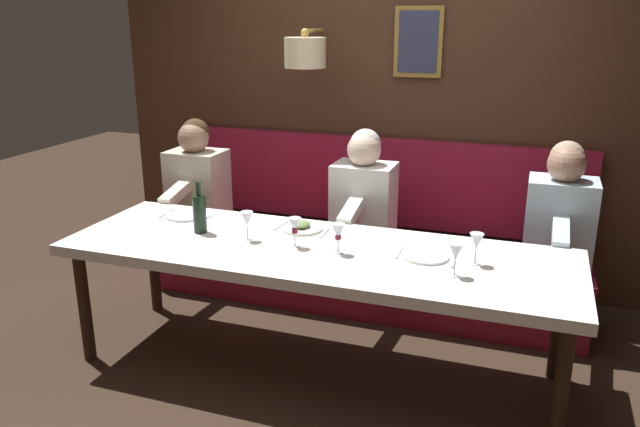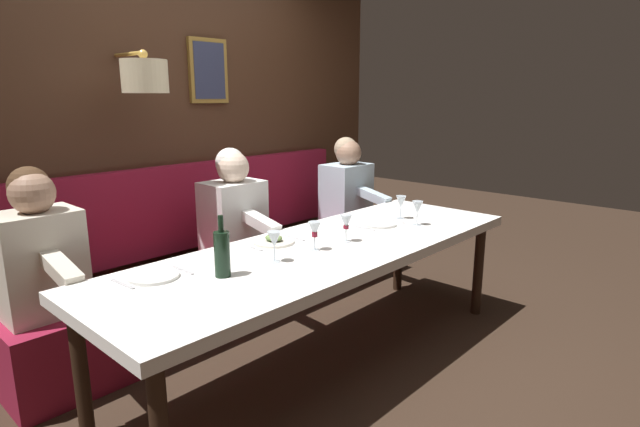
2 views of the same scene
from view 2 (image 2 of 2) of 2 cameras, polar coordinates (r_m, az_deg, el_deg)
The scene contains 16 objects.
ground_plane at distance 3.22m, azimuth 0.56°, elevation -16.31°, with size 12.00×12.00×0.00m, color #332319.
dining_table at distance 2.95m, azimuth 0.59°, elevation -4.73°, with size 0.90×2.78×0.74m.
banquette_bench at distance 3.72m, azimuth -9.74°, elevation -8.47°, with size 0.52×2.98×0.45m, color maroon.
back_wall_panel at distance 3.94m, azimuth -15.60°, elevation 9.46°, with size 0.59×4.18×2.90m.
diner_nearest at distance 4.40m, azimuth 3.06°, elevation 3.06°, with size 0.60×0.40×0.79m.
diner_near at distance 3.56m, azimuth -9.72°, elevation 0.47°, with size 0.60×0.40×0.79m.
diner_middle at distance 2.99m, azimuth -29.16°, elevation -3.47°, with size 0.60×0.40×0.79m.
place_setting_0 at distance 3.40m, azimuth 6.62°, elevation -1.18°, with size 0.24×0.31×0.01m.
place_setting_1 at distance 2.55m, azimuth -18.25°, elevation -6.73°, with size 0.24×0.31×0.01m.
place_setting_2 at distance 2.98m, azimuth -5.23°, elevation -3.08°, with size 0.24×0.32×0.05m.
wine_glass_0 at distance 2.62m, azimuth -5.18°, elevation -3.04°, with size 0.07×0.07×0.16m.
wine_glass_1 at distance 2.98m, azimuth 2.96°, elevation -1.04°, with size 0.07×0.07×0.16m.
wine_glass_2 at distance 2.81m, azimuth -0.61°, elevation -1.91°, with size 0.07×0.07×0.16m.
wine_glass_3 at distance 3.42m, azimuth 10.93°, elevation 0.60°, with size 0.07×0.07×0.16m.
wine_glass_4 at distance 3.58m, azimuth 9.12°, elevation 1.24°, with size 0.07×0.07×0.16m.
wine_bottle at distance 2.45m, azimuth -10.99°, elevation -4.40°, with size 0.08×0.08×0.30m.
Camera 2 is at (-1.88, 2.08, 1.59)m, focal length 28.38 mm.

